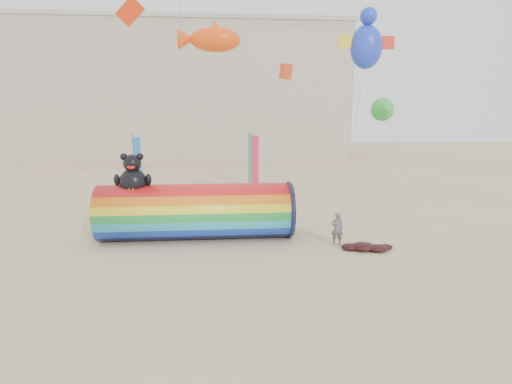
{
  "coord_description": "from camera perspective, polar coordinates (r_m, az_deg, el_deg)",
  "views": [
    {
      "loc": [
        -1.39,
        -20.55,
        6.63
      ],
      "look_at": [
        0.5,
        1.5,
        2.4
      ],
      "focal_mm": 28.0,
      "sensor_mm": 36.0,
      "label": 1
    }
  ],
  "objects": [
    {
      "name": "windsock_assembly",
      "position": [
        21.96,
        -8.53,
        -2.57
      ],
      "size": [
        10.39,
        3.17,
        4.79
      ],
      "color": "red",
      "rests_on": "ground"
    },
    {
      "name": "ground",
      "position": [
        21.64,
        -0.99,
        -7.02
      ],
      "size": [
        160.0,
        160.0,
        0.0
      ],
      "primitive_type": "plane",
      "color": "#CCB58C",
      "rests_on": "ground"
    },
    {
      "name": "hotel_building",
      "position": [
        67.44,
        -14.36,
        13.62
      ],
      "size": [
        60.4,
        15.4,
        20.6
      ],
      "color": "#B7AD99",
      "rests_on": "ground"
    },
    {
      "name": "fabric_bundle",
      "position": [
        20.93,
        15.52,
        -7.56
      ],
      "size": [
        2.62,
        1.35,
        0.41
      ],
      "color": "#3C0E0B",
      "rests_on": "ground"
    },
    {
      "name": "kite_handler",
      "position": [
        21.23,
        11.51,
        -5.16
      ],
      "size": [
        0.65,
        0.45,
        1.73
      ],
      "primitive_type": "imported",
      "rotation": [
        0.0,
        0.0,
        3.08
      ],
      "color": "#505357",
      "rests_on": "ground"
    },
    {
      "name": "festival_banners",
      "position": [
        36.1,
        -5.63,
        4.42
      ],
      "size": [
        10.7,
        4.04,
        5.2
      ],
      "color": "#59595E",
      "rests_on": "ground"
    },
    {
      "name": "flying_kites",
      "position": [
        27.03,
        -0.43,
        20.37
      ],
      "size": [
        24.73,
        11.42,
        10.7
      ],
      "color": "#FF4E0D",
      "rests_on": "ground"
    }
  ]
}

